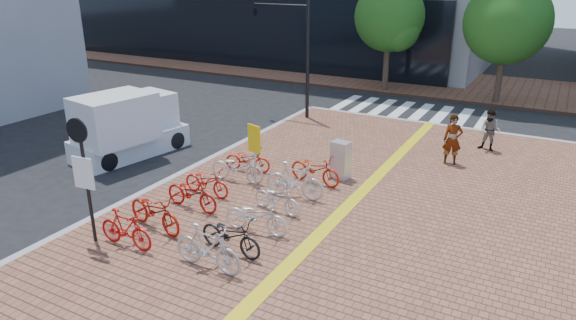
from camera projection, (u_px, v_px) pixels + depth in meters
The scene contains 24 objects.
ground at pixel (249, 227), 14.06m from camera, with size 120.00×120.00×0.00m, color black.
kerb_north at pixel (453, 128), 22.57m from camera, with size 14.00×0.25×0.15m, color gray.
far_sidewalk at pixel (434, 83), 31.32m from camera, with size 70.00×8.00×0.15m, color brown.
crosswalk at pixel (410, 112), 25.36m from camera, with size 7.50×4.00×0.01m.
street_trees at pixel (530, 25), 24.73m from camera, with size 16.20×4.60×6.35m.
bike_0 at pixel (125, 229), 12.63m from camera, with size 0.46×1.63×0.98m, color red.
bike_1 at pixel (155, 211), 13.49m from camera, with size 0.69×1.99×1.04m, color #A8170C.
bike_2 at pixel (192, 193), 14.66m from camera, with size 0.64×1.83×0.96m, color #B1110C.
bike_3 at pixel (207, 182), 15.58m from camera, with size 0.57×1.65×0.87m, color red.
bike_4 at pixel (237, 167), 16.55m from camera, with size 0.65×1.85×0.97m, color silver.
bike_5 at pixel (248, 160), 17.40m from camera, with size 0.56×1.61×0.85m, color #B8180D.
bike_6 at pixel (207, 248), 11.65m from camera, with size 0.52×1.84×1.10m, color #B3B3B8.
bike_7 at pixel (231, 235), 12.38m from camera, with size 0.62×1.79×0.94m, color black.
bike_8 at pixel (256, 216), 13.32m from camera, with size 0.63×1.81×0.95m, color silver.
bike_9 at pixel (277, 198), 14.48m from camera, with size 0.56×1.60×0.84m, color silver.
bike_10 at pixel (295, 181), 15.33m from camera, with size 0.53×1.86×1.12m, color silver.
bike_11 at pixel (315, 169), 16.42m from camera, with size 0.64×1.83×0.96m, color #B8200D.
pedestrian_a at pixel (453, 140), 17.94m from camera, with size 0.65×0.42×1.77m, color gray.
pedestrian_b at pixel (490, 131), 19.29m from camera, with size 0.76×0.60×1.57m, color #4D5461.
utility_box at pixel (340, 160), 16.78m from camera, with size 0.57×0.42×1.25m, color silver.
yellow_sign at pixel (254, 144), 15.89m from camera, with size 0.54×0.22×2.02m.
notice_sign at pixel (83, 166), 12.32m from camera, with size 0.60×0.17×3.26m.
traffic_light_pole at pixel (283, 33), 23.14m from camera, with size 2.94×1.13×5.48m.
box_truck at pixel (127, 125), 19.15m from camera, with size 2.58×4.52×2.46m.
Camera 1 is at (6.93, -10.49, 6.66)m, focal length 32.00 mm.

